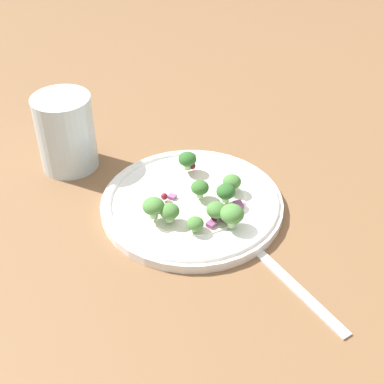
% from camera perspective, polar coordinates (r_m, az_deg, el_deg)
% --- Properties ---
extents(ground_plane, '(1.80, 1.80, 0.02)m').
position_cam_1_polar(ground_plane, '(0.69, -2.06, -2.49)').
color(ground_plane, brown).
extents(plate, '(0.23, 0.23, 0.02)m').
position_cam_1_polar(plate, '(0.68, 0.00, -1.23)').
color(plate, white).
rests_on(plate, ground_plane).
extents(dressing_pool, '(0.14, 0.14, 0.00)m').
position_cam_1_polar(dressing_pool, '(0.67, 0.00, -0.94)').
color(dressing_pool, white).
rests_on(dressing_pool, plate).
extents(broccoli_floret_0, '(0.02, 0.02, 0.02)m').
position_cam_1_polar(broccoli_floret_0, '(0.62, 0.35, -3.46)').
color(broccoli_floret_0, '#9EC684').
rests_on(broccoli_floret_0, plate).
extents(broccoli_floret_1, '(0.02, 0.02, 0.02)m').
position_cam_1_polar(broccoli_floret_1, '(0.66, 0.87, 0.40)').
color(broccoli_floret_1, '#ADD18E').
rests_on(broccoli_floret_1, plate).
extents(broccoli_floret_2, '(0.03, 0.03, 0.03)m').
position_cam_1_polar(broccoli_floret_2, '(0.62, 4.34, -2.43)').
color(broccoli_floret_2, '#ADD18E').
rests_on(broccoli_floret_2, plate).
extents(broccoli_floret_3, '(0.02, 0.02, 0.02)m').
position_cam_1_polar(broccoli_floret_3, '(0.68, 4.33, 1.07)').
color(broccoli_floret_3, '#ADD18E').
rests_on(broccoli_floret_3, plate).
extents(broccoli_floret_4, '(0.02, 0.02, 0.02)m').
position_cam_1_polar(broccoli_floret_4, '(0.63, -2.44, -2.14)').
color(broccoli_floret_4, '#ADD18E').
rests_on(broccoli_floret_4, plate).
extents(broccoli_floret_5, '(0.03, 0.03, 0.03)m').
position_cam_1_polar(broccoli_floret_5, '(0.63, -4.18, -1.57)').
color(broccoli_floret_5, '#8EB77A').
rests_on(broccoli_floret_5, plate).
extents(broccoli_floret_6, '(0.02, 0.02, 0.02)m').
position_cam_1_polar(broccoli_floret_6, '(0.66, 3.67, 0.01)').
color(broccoli_floret_6, '#ADD18E').
rests_on(broccoli_floret_6, plate).
extents(broccoli_floret_7, '(0.02, 0.02, 0.02)m').
position_cam_1_polar(broccoli_floret_7, '(0.71, -0.50, 3.53)').
color(broccoli_floret_7, '#ADD18E').
rests_on(broccoli_floret_7, plate).
extents(broccoli_floret_8, '(0.02, 0.02, 0.02)m').
position_cam_1_polar(broccoli_floret_8, '(0.63, 2.63, -1.97)').
color(broccoli_floret_8, '#8EB77A').
rests_on(broccoli_floret_8, plate).
extents(cranberry_0, '(0.01, 0.01, 0.01)m').
position_cam_1_polar(cranberry_0, '(0.64, 2.45, -2.78)').
color(cranberry_0, maroon).
rests_on(cranberry_0, plate).
extents(cranberry_1, '(0.01, 0.01, 0.01)m').
position_cam_1_polar(cranberry_1, '(0.72, 0.02, 2.83)').
color(cranberry_1, maroon).
rests_on(cranberry_1, plate).
extents(cranberry_2, '(0.01, 0.01, 0.01)m').
position_cam_1_polar(cranberry_2, '(0.66, -2.99, -0.65)').
color(cranberry_2, maroon).
rests_on(cranberry_2, plate).
extents(onion_bit_0, '(0.01, 0.01, 0.00)m').
position_cam_1_polar(onion_bit_0, '(0.67, -2.47, -0.51)').
color(onion_bit_0, '#A35B93').
rests_on(onion_bit_0, plate).
extents(onion_bit_1, '(0.01, 0.01, 0.01)m').
position_cam_1_polar(onion_bit_1, '(0.63, 2.09, -3.49)').
color(onion_bit_1, '#934C84').
rests_on(onion_bit_1, plate).
extents(onion_bit_2, '(0.01, 0.01, 0.00)m').
position_cam_1_polar(onion_bit_2, '(0.66, 5.04, -1.38)').
color(onion_bit_2, '#934C84').
rests_on(onion_bit_2, plate).
extents(onion_bit_3, '(0.01, 0.01, 0.01)m').
position_cam_1_polar(onion_bit_3, '(0.64, 3.67, -2.97)').
color(onion_bit_3, '#843D75').
rests_on(onion_bit_3, plate).
extents(fork, '(0.17, 0.10, 0.01)m').
position_cam_1_polar(fork, '(0.61, 9.36, -8.38)').
color(fork, silver).
rests_on(fork, ground_plane).
extents(water_glass, '(0.08, 0.08, 0.11)m').
position_cam_1_polar(water_glass, '(0.75, -13.46, 6.27)').
color(water_glass, silver).
rests_on(water_glass, ground_plane).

